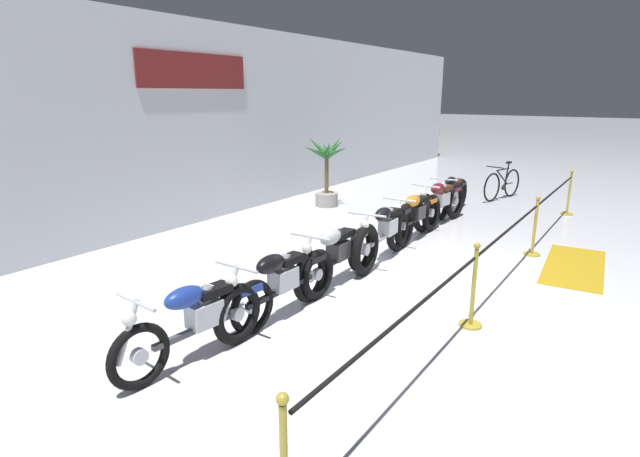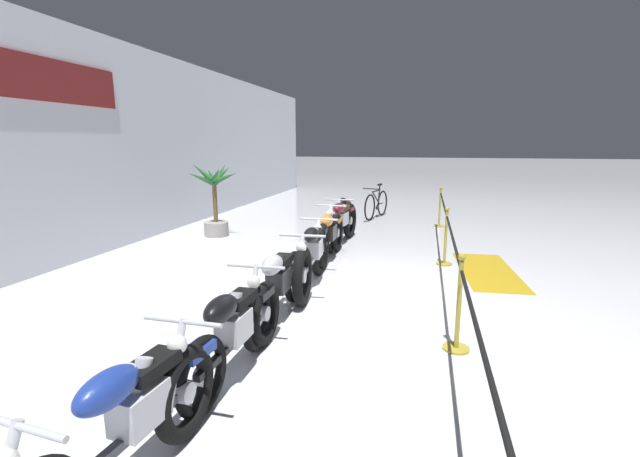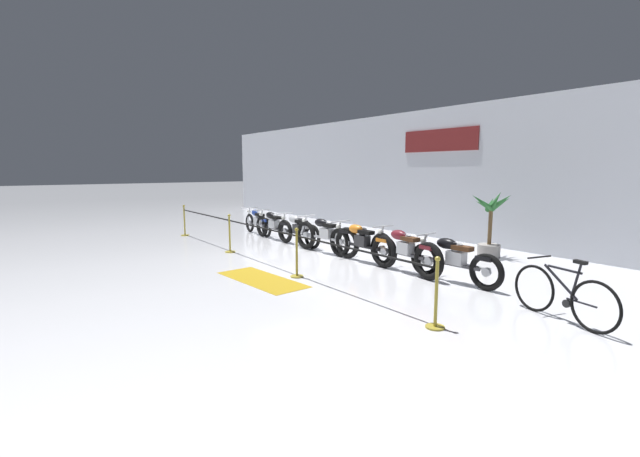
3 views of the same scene
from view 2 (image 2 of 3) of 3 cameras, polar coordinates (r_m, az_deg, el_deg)
The scene contains 16 objects.
ground_plane at distance 6.50m, azimuth 3.07°, elevation -8.01°, with size 120.00×120.00×0.00m, color silver.
back_wall at distance 8.69m, azimuth -32.70°, elevation 9.26°, with size 28.00×0.29×4.20m.
motorcycle_blue_0 at distance 3.17m, azimuth -23.70°, elevation -21.95°, with size 2.11×0.62×0.91m.
motorcycle_black_1 at distance 4.04m, azimuth -11.75°, elevation -13.79°, with size 2.24×0.62×0.93m.
motorcycle_silver_2 at distance 5.21m, azimuth -5.75°, elevation -7.54°, with size 2.14×0.62×0.93m.
motorcycle_black_3 at distance 6.52m, azimuth -0.90°, elevation -3.49°, with size 2.49×0.62×0.98m.
motorcycle_orange_4 at distance 7.81m, azimuth 1.13°, elevation -1.11°, with size 2.36×0.62×0.96m.
motorcycle_maroon_5 at distance 9.14m, azimuth 2.79°, elevation 0.78°, with size 2.28×0.62×0.97m.
motorcycle_black_6 at distance 10.31m, azimuth 3.14°, elevation 1.89°, with size 2.13×0.62×0.93m.
bicycle at distance 12.52m, azimuth 7.53°, elevation 3.21°, with size 1.73×0.59×0.98m.
potted_palm_left_of_row at distance 10.25m, azimuth -13.85°, elevation 3.62°, with size 1.08×1.11×1.75m.
stanchion_far_left at distance 4.88m, azimuth 18.01°, elevation -6.05°, with size 10.66×0.28×1.05m.
stanchion_mid_left at distance 4.79m, azimuth 17.92°, elevation -11.26°, with size 0.28×0.28×1.05m.
stanchion_mid_right at distance 7.97m, azimuth 16.35°, elevation -2.14°, with size 0.28×0.28×1.05m.
stanchion_far_right at distance 11.53m, azimuth 15.65°, elevation 1.97°, with size 0.28×0.28×1.05m.
floor_banner at distance 7.89m, azimuth 21.45°, elevation -5.27°, with size 2.27×0.87×0.01m, color #B78E19.
Camera 2 is at (-6.03, -1.13, 2.15)m, focal length 24.00 mm.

